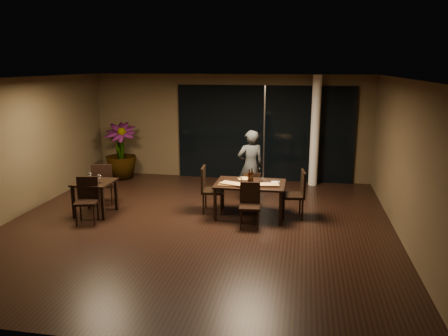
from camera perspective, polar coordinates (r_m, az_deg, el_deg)
ground at (r=9.17m, az=-3.52°, el=-7.50°), size 8.00×8.00×0.00m
wall_back at (r=12.66m, az=0.80°, el=5.39°), size 8.00×0.10×3.00m
wall_front at (r=5.06m, az=-14.93°, el=-7.51°), size 8.00×0.10×3.00m
wall_left at (r=10.48m, az=-25.69°, el=2.37°), size 0.10×8.00×3.00m
wall_right at (r=8.71m, az=23.15°, el=0.61°), size 0.10×8.00×3.00m
ceiling at (r=8.57m, az=-3.82°, el=11.73°), size 8.00×8.00×0.04m
window_panel at (r=12.46m, az=5.28°, el=4.51°), size 5.00×0.06×2.70m
column at (r=12.09m, az=11.80°, el=4.72°), size 0.24×0.24×3.00m
main_table at (r=9.53m, az=3.43°, el=-2.40°), size 1.50×1.00×0.75m
side_table at (r=10.06m, az=-16.55°, el=-2.39°), size 0.80×0.80×0.75m
chair_main_far at (r=10.17m, az=3.67°, el=-2.56°), size 0.43×0.43×0.85m
chair_main_near at (r=9.01m, az=3.38°, el=-4.48°), size 0.46×0.46×0.90m
chair_main_left at (r=9.80m, az=-1.97°, el=-2.49°), size 0.53×0.53×1.04m
chair_main_right at (r=9.57m, az=9.50°, el=-3.08°), size 0.55×0.55×1.04m
chair_side_far at (r=10.65m, az=-15.46°, el=-1.78°), size 0.57×0.57×1.01m
chair_side_near at (r=9.65m, az=-17.46°, el=-3.68°), size 0.54×0.54×0.96m
diner at (r=10.52m, az=3.47°, el=0.25°), size 0.70×0.60×1.75m
potted_plant at (r=13.02m, az=-13.34°, el=2.16°), size 1.06×1.06×1.62m
pizza_board_left at (r=9.35m, az=1.13°, el=-2.16°), size 0.62×0.31×0.01m
pizza_board_right at (r=9.32m, az=5.61°, el=-2.28°), size 0.54×0.33×0.01m
oblong_pizza_left at (r=9.35m, az=1.13°, el=-2.06°), size 0.54×0.37×0.02m
oblong_pizza_right at (r=9.32m, az=5.62°, el=-2.18°), size 0.52×0.31×0.02m
round_pizza at (r=9.82m, az=2.68°, el=-1.41°), size 0.28×0.28×0.01m
bottle_a at (r=9.50m, az=3.32°, el=-1.04°), size 0.07×0.07×0.30m
bottle_b at (r=9.49m, az=3.60°, el=-1.19°), size 0.06×0.06×0.26m
bottle_c at (r=9.57m, az=3.66°, el=-0.91°), size 0.07×0.07×0.31m
tumbler_left at (r=9.59m, az=2.14°, el=-1.53°), size 0.08×0.08×0.09m
tumbler_right at (r=9.60m, az=4.84°, el=-1.54°), size 0.08×0.08×0.10m
napkin_near at (r=9.32m, az=6.57°, el=-2.30°), size 0.20×0.16×0.01m
napkin_far at (r=9.61m, az=6.74°, el=-1.82°), size 0.20×0.13×0.01m
wine_glass_a at (r=10.17m, az=-17.08°, el=-1.03°), size 0.08×0.08×0.17m
wine_glass_b at (r=9.85m, az=-15.99°, el=-1.35°), size 0.08×0.08×0.19m
side_napkin at (r=9.83m, az=-16.83°, el=-1.97°), size 0.20×0.15×0.01m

